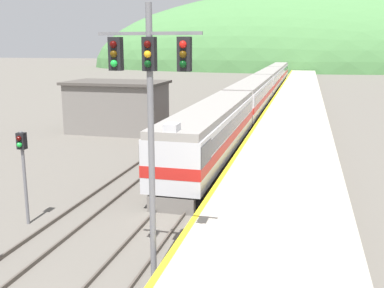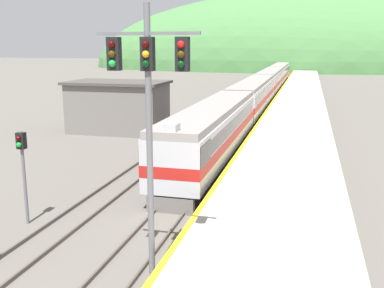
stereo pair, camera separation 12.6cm
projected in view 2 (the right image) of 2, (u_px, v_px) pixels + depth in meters
track_main at (272, 91)px, 76.92m from camera, size 1.52×180.00×0.16m
track_siding at (249, 91)px, 77.90m from camera, size 1.52×180.00×0.16m
platform at (298, 104)px, 56.72m from camera, size 6.28×140.00×1.05m
distant_hills at (292, 68)px, 154.70m from camera, size 142.47×64.11×50.94m
station_shed at (118, 107)px, 40.66m from camera, size 8.80×5.33×4.61m
express_train_lead_car at (213, 132)px, 29.79m from camera, size 2.97×19.92×4.24m
carriage_second at (253, 96)px, 50.93m from camera, size 2.96×22.56×3.88m
carriage_third at (271, 81)px, 73.09m from camera, size 2.96×22.56×3.88m
carriage_fourth at (280, 73)px, 95.25m from camera, size 2.96×22.56×3.88m
signal_mast_main at (148, 96)px, 13.87m from camera, size 3.30×0.42×8.98m
signal_post_siding at (22, 159)px, 19.29m from camera, size 0.36×0.42×4.17m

